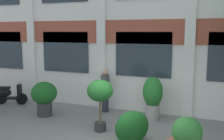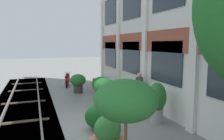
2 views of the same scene
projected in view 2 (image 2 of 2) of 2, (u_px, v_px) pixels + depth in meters
ground_plane at (89, 126)px, 7.98m from camera, size 80.00×80.00×0.00m
apartment_facade at (172, 31)px, 8.70m from camera, size 17.27×0.64×7.02m
rail_tracks at (19, 139)px, 7.20m from camera, size 24.91×2.80×0.43m
potted_plant_wide_bowl at (108, 137)px, 6.09m from camera, size 1.16×1.16×1.02m
potted_plant_stone_basin at (157, 101)px, 8.18m from camera, size 0.70×0.70×1.55m
potted_plant_square_trough at (97, 83)px, 15.35m from camera, size 0.97×0.60×0.52m
potted_plant_glazed_jar at (78, 82)px, 13.34m from camera, size 0.96×0.96×1.14m
potted_plant_low_pan at (126, 102)px, 4.40m from camera, size 1.31×1.31×2.29m
potted_plant_ribbed_drum at (101, 87)px, 11.44m from camera, size 0.94×0.94×1.27m
potted_plant_tall_urn at (104, 88)px, 8.78m from camera, size 0.82×0.82×1.64m
scooter_near_curb at (101, 84)px, 13.88m from camera, size 1.33×0.67×0.98m
scooter_second_parked at (67, 80)px, 15.22m from camera, size 1.36×0.60×0.98m
resident_by_doorway at (139, 89)px, 10.05m from camera, size 0.34×0.49×1.68m
topiary_hedge at (100, 117)px, 7.57m from camera, size 1.15×1.31×0.92m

